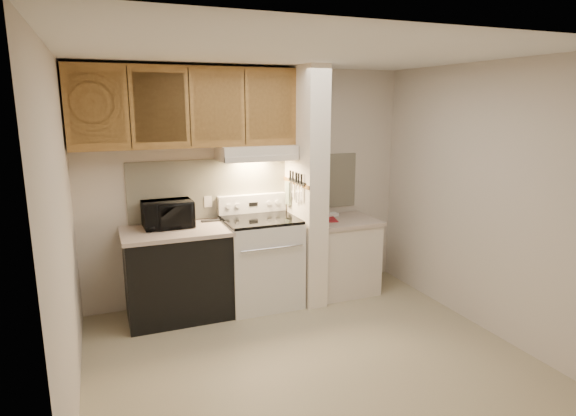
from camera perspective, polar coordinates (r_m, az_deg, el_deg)
floor at (r=4.37m, az=1.94°, el=-16.79°), size 3.60×3.60×0.00m
ceiling at (r=3.83m, az=2.22°, el=17.91°), size 3.60×3.60×0.00m
wall_back at (r=5.30m, az=-4.50°, el=2.78°), size 3.60×2.50×0.02m
wall_left at (r=3.61m, az=-25.13°, el=-2.94°), size 0.02×3.00×2.50m
wall_right at (r=4.91m, az=21.66°, el=1.18°), size 0.02×3.00×2.50m
backsplash at (r=5.29m, az=-4.46°, el=2.60°), size 2.60×0.02×0.63m
range_body at (r=5.17m, az=-3.20°, el=-6.48°), size 0.76×0.65×0.92m
oven_window at (r=4.88m, az=-2.01°, el=-7.16°), size 0.50×0.01×0.30m
oven_handle at (r=4.77m, az=-1.87°, el=-4.81°), size 0.65×0.02×0.02m
cooktop at (r=5.04m, az=-3.27°, el=-1.36°), size 0.74×0.64×0.03m
range_backguard at (r=5.28m, az=-4.27°, el=0.54°), size 0.76×0.08×0.20m
range_display at (r=5.24m, az=-4.13°, el=0.45°), size 0.10×0.01×0.04m
range_knob_left_outer at (r=5.16m, az=-7.08°, el=0.21°), size 0.05×0.02×0.05m
range_knob_left_inner at (r=5.19m, az=-6.01°, el=0.29°), size 0.05×0.02×0.05m
range_knob_right_inner at (r=5.29m, az=-2.26°, el=0.60°), size 0.05×0.02×0.05m
range_knob_right_outer at (r=5.32m, az=-1.25°, el=0.68°), size 0.05×0.02×0.05m
dishwasher_front at (r=5.00m, az=-12.93°, el=-7.77°), size 1.00×0.63×0.87m
left_countertop at (r=4.86m, az=-13.19°, el=-2.73°), size 1.04×0.67×0.04m
spoon_rest at (r=5.12m, az=-9.12°, el=-1.50°), size 0.20×0.08×0.01m
teal_jar at (r=4.93m, az=-15.93°, el=-1.79°), size 0.10×0.10×0.11m
outlet at (r=5.18m, az=-9.46°, el=0.74°), size 0.08×0.01×0.12m
microwave at (r=4.94m, az=-14.06°, el=-0.71°), size 0.49×0.35×0.27m
partition_pillar at (r=5.15m, az=2.10°, el=2.54°), size 0.22×0.70×2.50m
pillar_trim at (r=5.10m, az=0.91°, el=3.01°), size 0.01×0.70×0.04m
knife_strip at (r=5.05m, az=1.07°, el=3.14°), size 0.02×0.42×0.04m
knife_blade_a at (r=4.92m, az=1.59°, el=1.73°), size 0.01×0.03×0.16m
knife_handle_a at (r=4.90m, az=1.60°, el=3.46°), size 0.02×0.02×0.10m
knife_blade_b at (r=4.99m, az=1.27°, el=1.76°), size 0.01×0.04×0.18m
knife_handle_b at (r=4.97m, az=1.27°, el=3.58°), size 0.02×0.02×0.10m
knife_blade_c at (r=5.05m, az=0.99°, el=1.77°), size 0.01×0.04×0.20m
knife_handle_c at (r=5.02m, az=1.00°, el=3.68°), size 0.02×0.02×0.10m
knife_blade_d at (r=5.14m, az=0.53°, el=2.19°), size 0.01×0.04×0.16m
knife_handle_d at (r=5.11m, az=0.59°, el=3.82°), size 0.02×0.02×0.10m
knife_blade_e at (r=5.20m, az=0.27°, el=2.20°), size 0.01×0.04×0.18m
knife_handle_e at (r=5.17m, az=0.28°, el=3.94°), size 0.02×0.02×0.10m
oven_mitt at (r=5.27m, az=0.03°, el=1.78°), size 0.03×0.11×0.26m
right_cab_base at (r=5.55m, az=6.40°, el=-5.80°), size 0.70×0.60×0.81m
right_countertop at (r=5.44m, az=6.51°, el=-1.54°), size 0.74×0.64×0.04m
red_folder at (r=5.40m, az=4.52°, el=-1.31°), size 0.28×0.34×0.01m
white_box at (r=5.56m, az=5.19°, el=-0.78°), size 0.15×0.12×0.04m
range_hood at (r=5.04m, az=-3.82°, el=6.60°), size 0.78×0.44×0.15m
hood_lip at (r=4.85m, az=-3.04°, el=5.85°), size 0.78×0.04×0.06m
upper_cabinets at (r=4.89m, az=-11.94°, el=11.60°), size 2.18×0.33×0.77m
cab_door_a at (r=4.65m, az=-21.72°, el=10.97°), size 0.46×0.01×0.63m
cab_gap_a at (r=4.66m, az=-18.31°, el=11.22°), size 0.01×0.01×0.73m
cab_door_b at (r=4.69m, az=-14.93°, el=11.43°), size 0.46×0.01×0.63m
cab_gap_b at (r=4.73m, az=-11.59°, el=11.59°), size 0.01×0.01×0.73m
cab_door_c at (r=4.79m, az=-8.32°, el=11.72°), size 0.46×0.01×0.63m
cab_gap_c at (r=4.86m, az=-5.13°, el=11.80°), size 0.01×0.01×0.73m
cab_door_d at (r=4.95m, az=-2.04°, el=11.85°), size 0.46×0.01×0.63m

